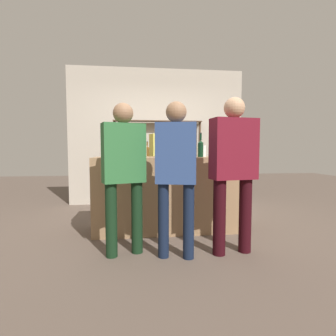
{
  "coord_description": "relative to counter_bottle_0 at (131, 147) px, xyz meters",
  "views": [
    {
      "loc": [
        -0.43,
        -3.62,
        1.14
      ],
      "look_at": [
        0.0,
        0.0,
        0.88
      ],
      "focal_mm": 28.0,
      "sensor_mm": 36.0,
      "label": 1
    }
  ],
  "objects": [
    {
      "name": "back_wall",
      "position": [
        0.52,
        1.71,
        0.23
      ],
      "size": [
        3.62,
        0.12,
        2.8
      ],
      "primitive_type": "cube",
      "color": "#B2A899",
      "rests_on": "ground_plane"
    },
    {
      "name": "server_behind_counter",
      "position": [
        0.56,
        0.78,
        -0.23
      ],
      "size": [
        0.5,
        0.33,
        1.62
      ],
      "rotation": [
        0.0,
        0.0,
        -1.26
      ],
      "color": "brown",
      "rests_on": "ground_plane"
    },
    {
      "name": "back_shelf",
      "position": [
        0.52,
        1.53,
        -0.04
      ],
      "size": [
        1.8,
        0.18,
        1.72
      ],
      "color": "#4C3828",
      "rests_on": "ground_plane"
    },
    {
      "name": "counter_bottle_0",
      "position": [
        0.0,
        0.0,
        0.0
      ],
      "size": [
        0.08,
        0.08,
        0.34
      ],
      "color": "black",
      "rests_on": "bar_counter"
    },
    {
      "name": "ice_bucket",
      "position": [
        -0.18,
        -0.31,
        -0.01
      ],
      "size": [
        0.23,
        0.23,
        0.25
      ],
      "color": "#846647",
      "rests_on": "bar_counter"
    },
    {
      "name": "counter_bottle_2",
      "position": [
        0.95,
        -0.33,
        -0.01
      ],
      "size": [
        0.08,
        0.08,
        0.33
      ],
      "color": "black",
      "rests_on": "bar_counter"
    },
    {
      "name": "counter_bottle_4",
      "position": [
        0.74,
        -0.42,
        0.01
      ],
      "size": [
        0.08,
        0.08,
        0.35
      ],
      "color": "#0F1956",
      "rests_on": "bar_counter"
    },
    {
      "name": "counter_bottle_1",
      "position": [
        0.42,
        -0.29,
        0.0
      ],
      "size": [
        0.09,
        0.09,
        0.34
      ],
      "color": "black",
      "rests_on": "bar_counter"
    },
    {
      "name": "customer_center",
      "position": [
        0.49,
        -1.17,
        -0.21
      ],
      "size": [
        0.44,
        0.27,
        1.62
      ],
      "rotation": [
        0.0,
        0.0,
        1.33
      ],
      "color": "#121C33",
      "rests_on": "ground_plane"
    },
    {
      "name": "customer_right",
      "position": [
        1.12,
        -1.13,
        -0.19
      ],
      "size": [
        0.51,
        0.28,
        1.69
      ],
      "rotation": [
        0.0,
        0.0,
        1.71
      ],
      "color": "black",
      "rests_on": "ground_plane"
    },
    {
      "name": "ground_plane",
      "position": [
        0.52,
        -0.21,
        -1.17
      ],
      "size": [
        16.0,
        16.0,
        0.0
      ],
      "primitive_type": "plane",
      "color": "brown"
    },
    {
      "name": "customer_left",
      "position": [
        -0.05,
        -1.03,
        -0.22
      ],
      "size": [
        0.48,
        0.32,
        1.62
      ],
      "rotation": [
        0.0,
        0.0,
        1.87
      ],
      "color": "black",
      "rests_on": "ground_plane"
    },
    {
      "name": "wine_glass",
      "position": [
        0.44,
        -0.05,
        -0.03
      ],
      "size": [
        0.09,
        0.09,
        0.14
      ],
      "color": "silver",
      "rests_on": "bar_counter"
    },
    {
      "name": "cork_jar",
      "position": [
        1.01,
        -0.17,
        -0.05
      ],
      "size": [
        0.12,
        0.12,
        0.16
      ],
      "color": "silver",
      "rests_on": "bar_counter"
    },
    {
      "name": "bar_counter",
      "position": [
        0.52,
        -0.21,
        -0.65
      ],
      "size": [
        2.02,
        0.64,
        1.03
      ],
      "primitive_type": "cube",
      "color": "#997551",
      "rests_on": "ground_plane"
    },
    {
      "name": "counter_bottle_3",
      "position": [
        0.19,
        -0.12,
        0.01
      ],
      "size": [
        0.08,
        0.08,
        0.38
      ],
      "color": "silver",
      "rests_on": "bar_counter"
    }
  ]
}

